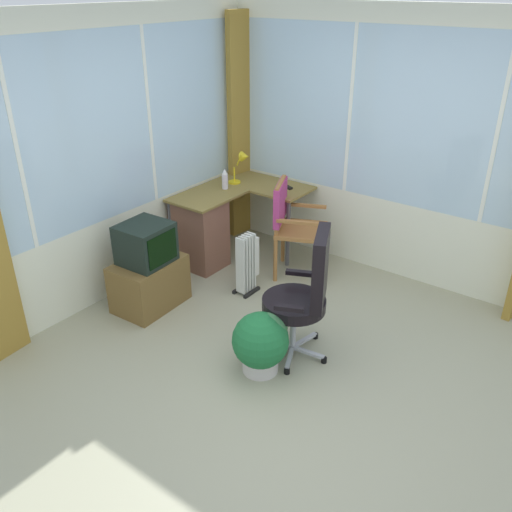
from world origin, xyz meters
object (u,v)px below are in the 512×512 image
at_px(wooden_armchair, 289,216).
at_px(office_chair, 306,290).
at_px(potted_plant, 262,341).
at_px(desk, 206,228).
at_px(spray_bottle, 225,179).
at_px(tv_on_stand, 148,271).
at_px(space_heater, 248,263).
at_px(desk_lamp, 242,162).
at_px(tv_remote, 287,187).

distance_m(wooden_armchair, office_chair, 1.39).
height_order(office_chair, potted_plant, office_chair).
relative_size(desk, spray_bottle, 5.80).
height_order(office_chair, tv_on_stand, office_chair).
bearing_deg(space_heater, spray_bottle, 53.13).
distance_m(spray_bottle, wooden_armchair, 0.82).
height_order(desk, wooden_armchair, wooden_armchair).
distance_m(desk, tv_on_stand, 0.96).
height_order(desk_lamp, wooden_armchair, desk_lamp).
relative_size(desk_lamp, office_chair, 0.32).
bearing_deg(desk_lamp, desk, 177.88).
distance_m(desk_lamp, spray_bottle, 0.30).
bearing_deg(space_heater, tv_on_stand, 142.87).
height_order(tv_remote, tv_on_stand, tv_on_stand).
relative_size(desk, wooden_armchair, 1.29).
bearing_deg(tv_on_stand, office_chair, -81.85).
xyz_separation_m(wooden_armchair, office_chair, (-1.08, -0.87, -0.02)).
bearing_deg(wooden_armchair, desk, 113.79).
distance_m(tv_remote, tv_on_stand, 1.77).
bearing_deg(office_chair, desk_lamp, 51.09).
xyz_separation_m(desk_lamp, tv_on_stand, (-1.54, -0.12, -0.60)).
bearing_deg(tv_remote, spray_bottle, 151.53).
bearing_deg(space_heater, tv_remote, 11.47).
relative_size(desk, potted_plant, 2.51).
bearing_deg(tv_remote, potted_plant, -128.99).
relative_size(desk_lamp, spray_bottle, 1.59).
relative_size(tv_on_stand, space_heater, 1.36).
bearing_deg(desk, desk_lamp, -2.12).
relative_size(tv_remote, office_chair, 0.14).
distance_m(office_chair, tv_on_stand, 1.56).
relative_size(office_chair, space_heater, 1.80).
relative_size(spray_bottle, space_heater, 0.36).
xyz_separation_m(wooden_armchair, space_heater, (-0.56, 0.09, -0.31)).
xyz_separation_m(desk_lamp, tv_remote, (0.14, -0.49, -0.21)).
distance_m(desk_lamp, tv_on_stand, 1.66).
xyz_separation_m(desk, wooden_armchair, (0.35, -0.80, 0.21)).
height_order(desk, spray_bottle, spray_bottle).
bearing_deg(wooden_armchair, desk_lamp, 72.46).
bearing_deg(desk_lamp, spray_bottle, 176.51).
bearing_deg(desk_lamp, office_chair, -128.91).
bearing_deg(tv_remote, desk_lamp, 127.85).
bearing_deg(office_chair, wooden_armchair, 38.77).
height_order(desk_lamp, tv_remote, desk_lamp).
bearing_deg(tv_on_stand, tv_remote, -12.49).
bearing_deg(wooden_armchair, space_heater, 170.41).
bearing_deg(space_heater, wooden_armchair, -9.59).
bearing_deg(desk, office_chair, -113.69).
xyz_separation_m(tv_on_stand, space_heater, (0.74, -0.56, -0.06)).
xyz_separation_m(tv_remote, wooden_armchair, (-0.38, -0.28, -0.14)).
height_order(wooden_armchair, space_heater, wooden_armchair).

